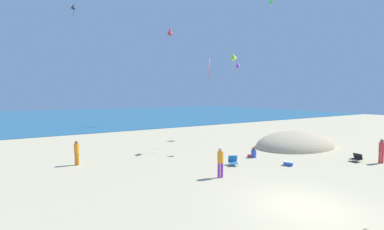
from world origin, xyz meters
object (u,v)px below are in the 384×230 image
Objects in this scene: beach_chair_mid_beach at (233,161)px; person_4 at (253,153)px; kite_purple at (238,65)px; kite_pink at (209,65)px; person_0 at (220,160)px; person_7 at (382,149)px; beach_chair_far_right at (356,158)px; person_6 at (77,151)px; cooler_box at (288,163)px; kite_red at (170,31)px; kite_green at (271,1)px; kite_black at (73,6)px; kite_lime at (233,56)px.

person_4 is (2.59, 0.84, 0.01)m from beach_chair_mid_beach.
kite_purple is 0.49× the size of kite_pink.
person_0 reaches higher than person_7.
person_6 is at bearing -25.97° from beach_chair_far_right.
person_7 reaches higher than person_4.
person_6 is (-6.33, 6.73, -0.04)m from person_0.
person_0 is 9.37m from kite_purple.
beach_chair_far_right is 10.60m from kite_purple.
person_4 is (-0.37, 2.72, 0.15)m from cooler_box.
cooler_box is 6.38m from person_7.
person_0 is 1.76× the size of kite_purple.
person_6 is 0.83× the size of kite_pink.
kite_pink is at bearing -107.06° from kite_red.
beach_chair_mid_beach is at bearing -149.62° from kite_green.
kite_red reaches higher than person_4.
kite_green is at bearing -29.50° from kite_black.
kite_purple is at bearing -56.04° from person_6.
kite_green is at bearing 3.08° from kite_pink.
person_4 is 7.94m from kite_pink.
person_7 is 11.36m from kite_purple.
person_0 is 1.04× the size of person_6.
person_4 is 0.41× the size of kite_pink.
kite_black reaches higher than cooler_box.
person_0 is at bearing -119.95° from kite_pink.
beach_chair_mid_beach is at bearing -78.16° from person_6.
person_6 is at bearing 94.31° from person_7.
kite_green reaches higher than beach_chair_far_right.
person_6 is 1.69× the size of kite_purple.
kite_green is at bearing 31.24° from person_7.
beach_chair_mid_beach is at bearing -63.47° from kite_black.
kite_black is at bearing -148.58° from kite_red.
kite_lime reaches higher than kite_purple.
beach_chair_mid_beach is 0.70× the size of kite_green.
person_7 is at bearing -76.64° from person_6.
person_0 is at bearing -132.75° from kite_lime.
kite_lime is (0.07, -14.85, -5.79)m from kite_red.
beach_chair_far_right is 5.04m from cooler_box.
kite_green is at bearing -96.77° from beach_chair_far_right.
kite_red is 20.91m from kite_pink.
kite_pink reaches higher than beach_chair_far_right.
beach_chair_far_right is 1.05× the size of cooler_box.
kite_pink is 14.47m from kite_black.
kite_purple is (0.21, 5.17, 6.77)m from cooler_box.
person_4 is 0.49× the size of person_6.
kite_lime is (-1.31, 13.44, 7.73)m from person_7.
cooler_box is 0.54× the size of kite_green.
person_7 is (10.86, -3.11, -0.02)m from person_0.
kite_purple is (-4.11, -20.34, -7.54)m from kite_red.
beach_chair_far_right is at bearing -20.15° from cooler_box.
kite_red is 18.38m from kite_green.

